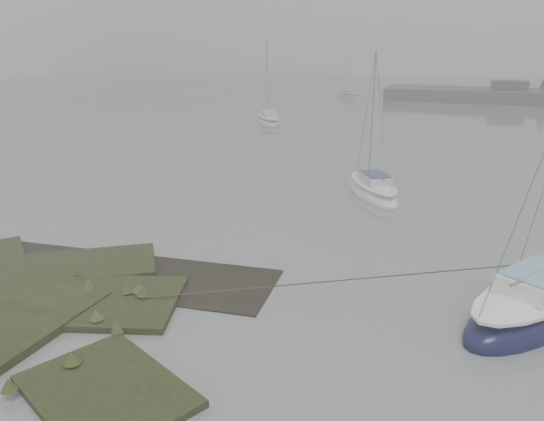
{
  "coord_description": "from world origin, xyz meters",
  "views": [
    {
      "loc": [
        6.86,
        -7.73,
        6.78
      ],
      "look_at": [
        1.25,
        6.83,
        1.8
      ],
      "focal_mm": 35.0,
      "sensor_mm": 36.0,
      "label": 1
    }
  ],
  "objects": [
    {
      "name": "sailboat_far_c",
      "position": [
        -8.92,
        60.32,
        0.19
      ],
      "size": [
        4.08,
        4.01,
        6.08
      ],
      "rotation": [
        0.0,
        0.0,
        0.8
      ],
      "color": "#B0B6BA",
      "rests_on": "ground"
    },
    {
      "name": "ground",
      "position": [
        0.0,
        30.0,
        0.0
      ],
      "size": [
        160.0,
        160.0,
        0.0
      ],
      "primitive_type": "plane",
      "color": "slate",
      "rests_on": "ground"
    },
    {
      "name": "sailboat_white",
      "position": [
        2.74,
        15.96,
        0.21
      ],
      "size": [
        3.88,
        5.03,
        6.91
      ],
      "rotation": [
        0.0,
        0.0,
        0.53
      ],
      "color": "white",
      "rests_on": "ground"
    },
    {
      "name": "sailboat_far_a",
      "position": [
        -10.0,
        35.2,
        0.23
      ],
      "size": [
        4.26,
        5.38,
        7.44
      ],
      "rotation": [
        0.0,
        0.0,
        0.56
      ],
      "color": "silver",
      "rests_on": "ground"
    },
    {
      "name": "sailboat_main",
      "position": [
        8.89,
        6.24,
        0.26
      ],
      "size": [
        4.89,
        6.18,
        8.53
      ],
      "rotation": [
        0.0,
        0.0,
        -0.56
      ],
      "color": "#101133",
      "rests_on": "ground"
    }
  ]
}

